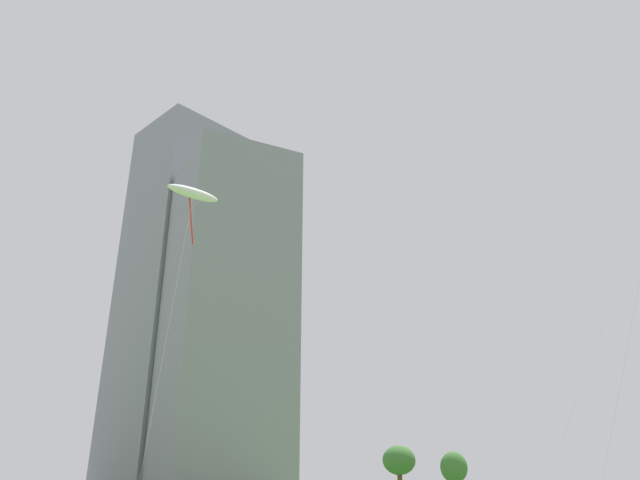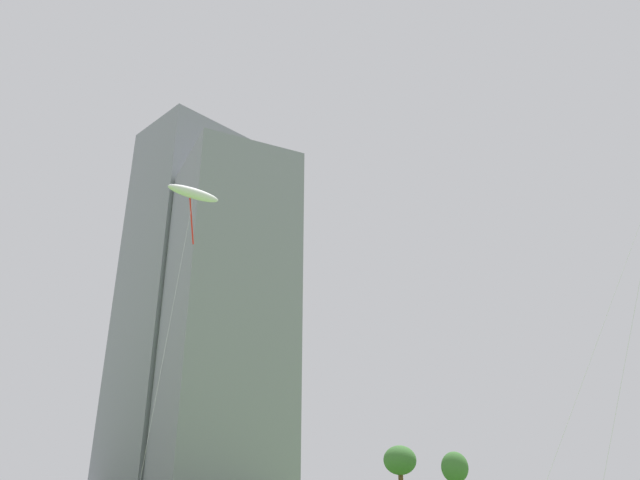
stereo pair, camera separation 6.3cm
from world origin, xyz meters
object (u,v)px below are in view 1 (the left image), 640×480
(park_tree_0, at_px, (399,461))
(park_tree_1, at_px, (454,468))
(kite_flying_1, at_px, (193,194))
(distant_highrise_0, at_px, (177,296))
(distant_highrise_1, at_px, (227,315))

(park_tree_0, xyz_separation_m, park_tree_1, (1.62, -4.46, -0.60))
(kite_flying_1, relative_size, park_tree_0, 4.02)
(park_tree_0, bearing_deg, distant_highrise_0, 83.44)
(kite_flying_1, height_order, park_tree_1, kite_flying_1)
(park_tree_1, bearing_deg, distant_highrise_0, 84.53)
(kite_flying_1, distance_m, park_tree_1, 27.43)
(park_tree_1, relative_size, distant_highrise_0, 0.05)
(distant_highrise_0, bearing_deg, distant_highrise_1, -98.86)
(kite_flying_1, bearing_deg, park_tree_0, 16.65)
(park_tree_0, xyz_separation_m, distant_highrise_0, (12.20, 106.05, 44.33))
(park_tree_0, height_order, distant_highrise_0, distant_highrise_0)
(park_tree_1, xyz_separation_m, distant_highrise_1, (13.81, 82.92, 33.73))
(kite_flying_1, height_order, distant_highrise_1, distant_highrise_1)
(kite_flying_1, relative_size, distant_highrise_0, 0.21)
(park_tree_0, distance_m, distant_highrise_0, 115.59)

